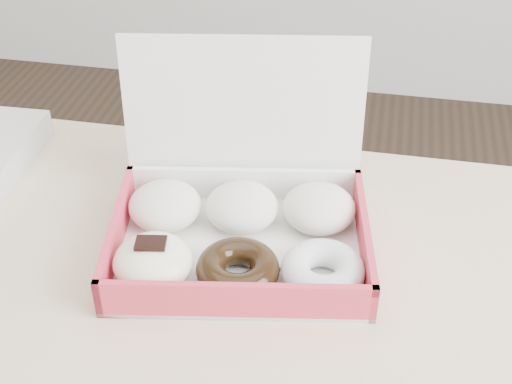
# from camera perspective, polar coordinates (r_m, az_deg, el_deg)

# --- Properties ---
(donut_box) EXTENTS (0.32, 0.28, 0.21)m
(donut_box) POSITION_cam_1_polar(r_m,az_deg,el_deg) (0.80, -1.46, -2.38)
(donut_box) COLOR white
(donut_box) RESTS_ON table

